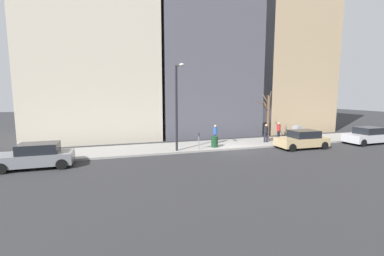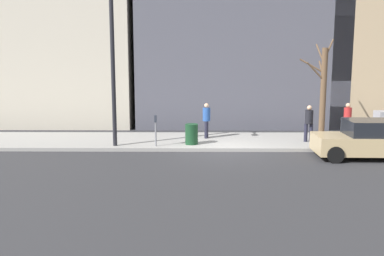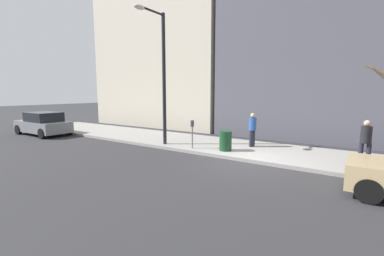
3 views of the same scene
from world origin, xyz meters
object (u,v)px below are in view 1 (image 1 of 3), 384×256
at_px(office_tower_left, 279,19).
at_px(office_block_center, 203,67).
at_px(parked_car_grey, 37,156).
at_px(office_tower_right, 93,6).
at_px(bare_tree, 268,116).
at_px(utility_box, 297,133).
at_px(trash_bin, 215,142).
at_px(parking_meter, 199,139).
at_px(streetlamp, 177,101).
at_px(pedestrian_midblock, 266,132).
at_px(parked_car_tan, 302,140).
at_px(pedestrian_far_corner, 215,133).
at_px(pedestrian_near_meter, 279,130).
at_px(parked_car_silver, 367,136).

height_order(office_tower_left, office_block_center, office_tower_left).
bearing_deg(parked_car_grey, office_tower_right, -13.97).
bearing_deg(bare_tree, office_tower_left, -38.66).
xyz_separation_m(utility_box, office_block_center, (10.04, 5.81, 6.98)).
bearing_deg(trash_bin, parking_meter, 106.31).
xyz_separation_m(utility_box, streetlamp, (-1.02, 11.83, 3.17)).
bearing_deg(office_tower_left, pedestrian_midblock, 141.27).
relative_size(parked_car_tan, utility_box, 2.96).
bearing_deg(office_tower_right, office_block_center, -91.00).
xyz_separation_m(utility_box, pedestrian_midblock, (0.26, 3.20, 0.24)).
distance_m(streetlamp, office_tower_left, 21.32).
bearing_deg(office_tower_right, bare_tree, -119.65).
bearing_deg(office_block_center, pedestrian_far_corner, 167.26).
relative_size(office_block_center, office_tower_right, 0.57).
height_order(utility_box, streetlamp, streetlamp).
relative_size(utility_box, pedestrian_far_corner, 0.86).
xyz_separation_m(bare_tree, pedestrian_midblock, (-1.07, 0.87, -1.34)).
xyz_separation_m(pedestrian_near_meter, pedestrian_midblock, (-1.04, 2.10, 0.00)).
xyz_separation_m(parked_car_grey, office_block_center, (12.35, -15.23, 7.10)).
relative_size(parked_car_silver, parked_car_tan, 1.00).
distance_m(bare_tree, office_block_center, 10.83).
bearing_deg(pedestrian_near_meter, parked_car_tan, 56.04).
xyz_separation_m(parked_car_grey, trash_bin, (1.92, -12.53, -0.14)).
bearing_deg(streetlamp, utility_box, -85.08).
bearing_deg(pedestrian_near_meter, bare_tree, -29.47).
distance_m(parked_car_silver, parked_car_tan, 7.16).
bearing_deg(bare_tree, office_block_center, 21.78).
height_order(pedestrian_far_corner, office_block_center, office_block_center).
distance_m(parked_car_grey, utility_box, 21.16).
bearing_deg(parked_car_tan, parked_car_grey, 90.93).
height_order(streetlamp, office_tower_left, office_tower_left).
distance_m(pedestrian_midblock, pedestrian_far_corner, 4.70).
distance_m(parked_car_grey, pedestrian_far_corner, 13.67).
distance_m(parking_meter, office_tower_left, 21.62).
distance_m(utility_box, pedestrian_far_corner, 7.90).
height_order(utility_box, pedestrian_near_meter, pedestrian_near_meter).
xyz_separation_m(parked_car_tan, pedestrian_far_corner, (3.55, 6.36, 0.35)).
distance_m(parked_car_grey, trash_bin, 12.68).
xyz_separation_m(office_tower_left, office_tower_right, (1.01, 22.01, -0.24)).
relative_size(streetlamp, bare_tree, 1.39).
relative_size(parking_meter, pedestrian_near_meter, 0.81).
distance_m(parked_car_silver, trash_bin, 14.36).
distance_m(office_tower_left, office_block_center, 11.59).
bearing_deg(parked_car_grey, office_block_center, -51.37).
bearing_deg(office_tower_right, pedestrian_midblock, -124.01).
xyz_separation_m(parking_meter, office_block_center, (10.89, -4.24, 6.85)).
bearing_deg(bare_tree, streetlamp, 103.83).
relative_size(parked_car_silver, office_block_center, 0.27).
height_order(parking_meter, pedestrian_near_meter, pedestrian_near_meter).
relative_size(parked_car_silver, office_tower_right, 0.16).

